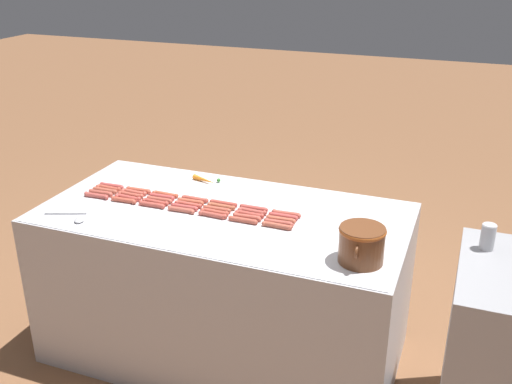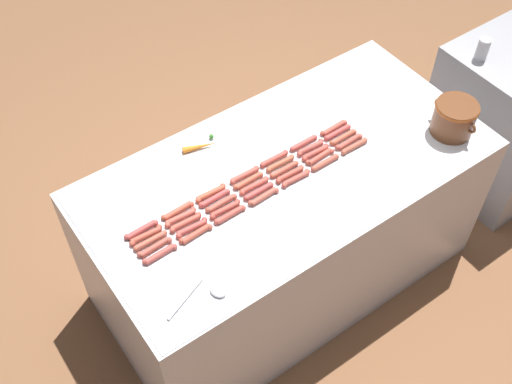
{
  "view_description": "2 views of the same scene",
  "coord_description": "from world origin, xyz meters",
  "px_view_note": "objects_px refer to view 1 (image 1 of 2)",
  "views": [
    {
      "loc": [
        2.63,
        1.2,
        2.24
      ],
      "look_at": [
        -0.05,
        0.17,
        1.02
      ],
      "focal_mm": 41.73,
      "sensor_mm": 36.0,
      "label": 1
    },
    {
      "loc": [
        1.56,
        -1.29,
        3.14
      ],
      "look_at": [
        0.08,
        -0.24,
        0.96
      ],
      "focal_mm": 45.17,
      "sensor_mm": 36.0,
      "label": 2
    }
  ],
  "objects_px": {
    "hot_dog_0": "(112,186)",
    "hot_dog_24": "(184,207)",
    "hot_dog_23": "(155,202)",
    "hot_dog_27": "(279,223)",
    "hot_dog_4": "(223,203)",
    "carrot": "(205,180)",
    "hot_dog_1": "(139,190)",
    "soda_can": "(488,237)",
    "hot_dog_13": "(283,216)",
    "hot_dog_20": "(281,219)",
    "hot_dog_18": "(217,209)",
    "bean_pot": "(362,243)",
    "hot_dog_8": "(134,192)",
    "hot_dog_14": "(105,190)",
    "hot_dog_21": "(101,193)",
    "hot_dog_5": "(254,208)",
    "hot_dog_19": "(249,214)",
    "hot_dog_30": "(152,205)",
    "hot_dog_34": "(277,226)",
    "hot_dog_10": "(191,201)",
    "hot_dog_11": "(221,206)",
    "hot_dog_26": "(247,217)",
    "hot_dog_31": "(181,210)",
    "hot_dog_2": "(165,194)",
    "hot_dog_29": "(124,200)",
    "hot_dog_32": "(213,215)",
    "hot_dog_16": "(160,200)",
    "hot_dog_3": "(195,199)",
    "hot_dog_12": "(252,211)",
    "serving_spoon": "(75,218)",
    "hot_dog_33": "(243,220)",
    "hot_dog_15": "(131,195)",
    "hot_dog_9": "(162,197)",
    "hot_dog_7": "(108,188)",
    "hot_dog_17": "(188,204)",
    "hot_dog_6": "(286,214)"
  },
  "relations": [
    {
      "from": "hot_dog_11",
      "to": "hot_dog_18",
      "type": "distance_m",
      "value": 0.04
    },
    {
      "from": "hot_dog_20",
      "to": "hot_dog_31",
      "type": "distance_m",
      "value": 0.54
    },
    {
      "from": "hot_dog_9",
      "to": "hot_dog_7",
      "type": "bearing_deg",
      "value": -89.71
    },
    {
      "from": "hot_dog_16",
      "to": "hot_dog_19",
      "type": "distance_m",
      "value": 0.54
    },
    {
      "from": "hot_dog_13",
      "to": "hot_dog_20",
      "type": "distance_m",
      "value": 0.04
    },
    {
      "from": "hot_dog_4",
      "to": "carrot",
      "type": "bearing_deg",
      "value": -138.68
    },
    {
      "from": "hot_dog_11",
      "to": "hot_dog_26",
      "type": "height_order",
      "value": "same"
    },
    {
      "from": "hot_dog_17",
      "to": "hot_dog_26",
      "type": "distance_m",
      "value": 0.36
    },
    {
      "from": "hot_dog_11",
      "to": "hot_dog_10",
      "type": "bearing_deg",
      "value": -89.58
    },
    {
      "from": "hot_dog_10",
      "to": "hot_dog_21",
      "type": "distance_m",
      "value": 0.54
    },
    {
      "from": "hot_dog_21",
      "to": "hot_dog_16",
      "type": "bearing_deg",
      "value": 95.61
    },
    {
      "from": "hot_dog_0",
      "to": "hot_dog_24",
      "type": "relative_size",
      "value": 1.0
    },
    {
      "from": "hot_dog_8",
      "to": "hot_dog_17",
      "type": "xyz_separation_m",
      "value": [
        0.04,
        0.37,
        0.0
      ]
    },
    {
      "from": "hot_dog_2",
      "to": "serving_spoon",
      "type": "height_order",
      "value": "hot_dog_2"
    },
    {
      "from": "hot_dog_8",
      "to": "hot_dog_20",
      "type": "relative_size",
      "value": 1.0
    },
    {
      "from": "hot_dog_2",
      "to": "hot_dog_29",
      "type": "xyz_separation_m",
      "value": [
        0.15,
        -0.17,
        0.0
      ]
    },
    {
      "from": "hot_dog_3",
      "to": "hot_dog_30",
      "type": "distance_m",
      "value": 0.24
    },
    {
      "from": "hot_dog_23",
      "to": "hot_dog_27",
      "type": "xyz_separation_m",
      "value": [
        0.0,
        0.72,
        0.0
      ]
    },
    {
      "from": "hot_dog_16",
      "to": "hot_dog_26",
      "type": "xyz_separation_m",
      "value": [
        0.03,
        0.54,
        0.0
      ]
    },
    {
      "from": "hot_dog_15",
      "to": "hot_dog_33",
      "type": "distance_m",
      "value": 0.72
    },
    {
      "from": "hot_dog_1",
      "to": "soda_can",
      "type": "distance_m",
      "value": 1.88
    },
    {
      "from": "hot_dog_3",
      "to": "hot_dog_6",
      "type": "xyz_separation_m",
      "value": [
        0.0,
        0.53,
        0.0
      ]
    },
    {
      "from": "hot_dog_14",
      "to": "hot_dog_21",
      "type": "distance_m",
      "value": 0.04
    },
    {
      "from": "hot_dog_1",
      "to": "hot_dog_20",
      "type": "relative_size",
      "value": 1.0
    },
    {
      "from": "hot_dog_23",
      "to": "serving_spoon",
      "type": "height_order",
      "value": "hot_dog_23"
    },
    {
      "from": "hot_dog_33",
      "to": "hot_dog_15",
      "type": "bearing_deg",
      "value": -96.26
    },
    {
      "from": "hot_dog_8",
      "to": "hot_dog_34",
      "type": "height_order",
      "value": "same"
    },
    {
      "from": "hot_dog_19",
      "to": "hot_dog_30",
      "type": "bearing_deg",
      "value": -82.03
    },
    {
      "from": "hot_dog_11",
      "to": "hot_dog_6",
      "type": "bearing_deg",
      "value": 95.9
    },
    {
      "from": "hot_dog_27",
      "to": "hot_dog_21",
      "type": "bearing_deg",
      "value": -90.23
    },
    {
      "from": "hot_dog_10",
      "to": "hot_dog_24",
      "type": "height_order",
      "value": "same"
    },
    {
      "from": "hot_dog_15",
      "to": "carrot",
      "type": "bearing_deg",
      "value": 139.4
    },
    {
      "from": "hot_dog_5",
      "to": "hot_dog_27",
      "type": "bearing_deg",
      "value": 56.78
    },
    {
      "from": "hot_dog_24",
      "to": "hot_dog_27",
      "type": "xyz_separation_m",
      "value": [
        -0.0,
        0.54,
        0.0
      ]
    },
    {
      "from": "hot_dog_18",
      "to": "bean_pot",
      "type": "height_order",
      "value": "bean_pot"
    },
    {
      "from": "hot_dog_1",
      "to": "hot_dog_32",
      "type": "distance_m",
      "value": 0.56
    },
    {
      "from": "hot_dog_20",
      "to": "hot_dog_2",
      "type": "bearing_deg",
      "value": -96.09
    },
    {
      "from": "hot_dog_31",
      "to": "carrot",
      "type": "height_order",
      "value": "carrot"
    },
    {
      "from": "hot_dog_4",
      "to": "hot_dog_23",
      "type": "distance_m",
      "value": 0.38
    },
    {
      "from": "hot_dog_0",
      "to": "hot_dog_21",
      "type": "height_order",
      "value": "same"
    },
    {
      "from": "hot_dog_17",
      "to": "hot_dog_27",
      "type": "xyz_separation_m",
      "value": [
        0.04,
        0.53,
        0.0
      ]
    },
    {
      "from": "hot_dog_3",
      "to": "hot_dog_20",
      "type": "bearing_deg",
      "value": 81.67
    },
    {
      "from": "hot_dog_8",
      "to": "hot_dog_6",
      "type": "bearing_deg",
      "value": 92.43
    },
    {
      "from": "hot_dog_0",
      "to": "hot_dog_32",
      "type": "distance_m",
      "value": 0.74
    },
    {
      "from": "hot_dog_12",
      "to": "serving_spoon",
      "type": "distance_m",
      "value": 0.92
    },
    {
      "from": "hot_dog_1",
      "to": "hot_dog_15",
      "type": "distance_m",
      "value": 0.08
    },
    {
      "from": "hot_dog_23",
      "to": "hot_dog_27",
      "type": "relative_size",
      "value": 1.0
    },
    {
      "from": "hot_dog_0",
      "to": "serving_spoon",
      "type": "relative_size",
      "value": 0.62
    },
    {
      "from": "hot_dog_2",
      "to": "hot_dog_21",
      "type": "height_order",
      "value": "same"
    },
    {
      "from": "hot_dog_27",
      "to": "carrot",
      "type": "distance_m",
      "value": 0.71
    }
  ]
}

